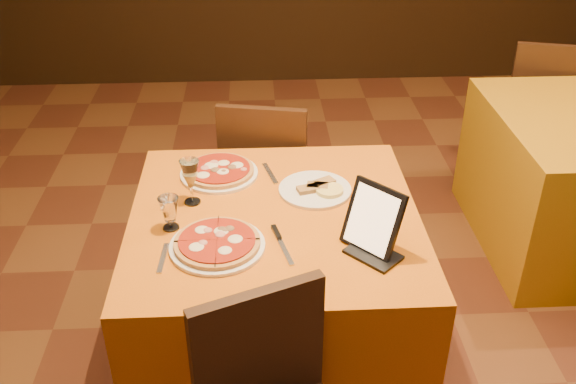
{
  "coord_description": "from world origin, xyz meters",
  "views": [
    {
      "loc": [
        -0.53,
        -1.82,
        2.09
      ],
      "look_at": [
        -0.42,
        0.2,
        0.86
      ],
      "focal_mm": 40.0,
      "sensor_mm": 36.0,
      "label": 1
    }
  ],
  "objects_px": {
    "tablet": "(373,219)",
    "chair_main_far": "(270,174)",
    "wine_glass": "(191,182)",
    "chair_side_far": "(536,105)",
    "pizza_near": "(217,244)",
    "water_glass": "(170,213)",
    "pizza_far": "(219,172)",
    "main_table": "(276,290)"
  },
  "relations": [
    {
      "from": "pizza_far",
      "to": "water_glass",
      "type": "height_order",
      "value": "water_glass"
    },
    {
      "from": "water_glass",
      "to": "chair_side_far",
      "type": "bearing_deg",
      "value": 38.81
    },
    {
      "from": "chair_main_far",
      "to": "pizza_near",
      "type": "relative_size",
      "value": 2.69
    },
    {
      "from": "main_table",
      "to": "chair_main_far",
      "type": "relative_size",
      "value": 1.21
    },
    {
      "from": "pizza_near",
      "to": "chair_main_far",
      "type": "bearing_deg",
      "value": 78.48
    },
    {
      "from": "water_glass",
      "to": "tablet",
      "type": "xyz_separation_m",
      "value": [
        0.71,
        -0.16,
        0.06
      ]
    },
    {
      "from": "wine_glass",
      "to": "tablet",
      "type": "bearing_deg",
      "value": -26.95
    },
    {
      "from": "chair_main_far",
      "to": "pizza_near",
      "type": "bearing_deg",
      "value": 89.79
    },
    {
      "from": "water_glass",
      "to": "tablet",
      "type": "distance_m",
      "value": 0.73
    },
    {
      "from": "chair_main_far",
      "to": "pizza_near",
      "type": "xyz_separation_m",
      "value": [
        -0.21,
        -1.02,
        0.31
      ]
    },
    {
      "from": "chair_main_far",
      "to": "wine_glass",
      "type": "height_order",
      "value": "wine_glass"
    },
    {
      "from": "main_table",
      "to": "pizza_far",
      "type": "distance_m",
      "value": 0.55
    },
    {
      "from": "pizza_near",
      "to": "water_glass",
      "type": "height_order",
      "value": "water_glass"
    },
    {
      "from": "main_table",
      "to": "pizza_far",
      "type": "xyz_separation_m",
      "value": [
        -0.22,
        0.31,
        0.39
      ]
    },
    {
      "from": "main_table",
      "to": "chair_main_far",
      "type": "height_order",
      "value": "chair_main_far"
    },
    {
      "from": "chair_side_far",
      "to": "pizza_near",
      "type": "xyz_separation_m",
      "value": [
        -1.92,
        -1.81,
        0.31
      ]
    },
    {
      "from": "tablet",
      "to": "chair_main_far",
      "type": "bearing_deg",
      "value": 153.97
    },
    {
      "from": "wine_glass",
      "to": "pizza_far",
      "type": "bearing_deg",
      "value": 65.55
    },
    {
      "from": "tablet",
      "to": "wine_glass",
      "type": "bearing_deg",
      "value": -160.47
    },
    {
      "from": "chair_main_far",
      "to": "water_glass",
      "type": "distance_m",
      "value": 1.04
    },
    {
      "from": "wine_glass",
      "to": "water_glass",
      "type": "relative_size",
      "value": 1.46
    },
    {
      "from": "pizza_near",
      "to": "tablet",
      "type": "distance_m",
      "value": 0.55
    },
    {
      "from": "pizza_near",
      "to": "main_table",
      "type": "bearing_deg",
      "value": 44.14
    },
    {
      "from": "main_table",
      "to": "pizza_far",
      "type": "height_order",
      "value": "pizza_far"
    },
    {
      "from": "main_table",
      "to": "water_glass",
      "type": "xyz_separation_m",
      "value": [
        -0.38,
        -0.07,
        0.44
      ]
    },
    {
      "from": "pizza_far",
      "to": "water_glass",
      "type": "bearing_deg",
      "value": -112.83
    },
    {
      "from": "chair_side_far",
      "to": "wine_glass",
      "type": "bearing_deg",
      "value": 51.25
    },
    {
      "from": "pizza_far",
      "to": "main_table",
      "type": "bearing_deg",
      "value": -54.59
    },
    {
      "from": "main_table",
      "to": "pizza_near",
      "type": "height_order",
      "value": "pizza_near"
    },
    {
      "from": "pizza_near",
      "to": "water_glass",
      "type": "relative_size",
      "value": 2.6
    },
    {
      "from": "chair_side_far",
      "to": "tablet",
      "type": "xyz_separation_m",
      "value": [
        -1.38,
        -1.84,
        0.41
      ]
    },
    {
      "from": "wine_glass",
      "to": "water_glass",
      "type": "xyz_separation_m",
      "value": [
        -0.07,
        -0.17,
        -0.03
      ]
    },
    {
      "from": "pizza_far",
      "to": "tablet",
      "type": "bearing_deg",
      "value": -44.37
    },
    {
      "from": "water_glass",
      "to": "wine_glass",
      "type": "bearing_deg",
      "value": 69.2
    },
    {
      "from": "chair_side_far",
      "to": "water_glass",
      "type": "height_order",
      "value": "chair_side_far"
    },
    {
      "from": "wine_glass",
      "to": "water_glass",
      "type": "bearing_deg",
      "value": -110.8
    },
    {
      "from": "wine_glass",
      "to": "chair_main_far",
      "type": "bearing_deg",
      "value": 66.18
    },
    {
      "from": "tablet",
      "to": "chair_side_far",
      "type": "bearing_deg",
      "value": 99.67
    },
    {
      "from": "main_table",
      "to": "wine_glass",
      "type": "bearing_deg",
      "value": 162.32
    },
    {
      "from": "water_glass",
      "to": "tablet",
      "type": "height_order",
      "value": "tablet"
    },
    {
      "from": "pizza_near",
      "to": "wine_glass",
      "type": "bearing_deg",
      "value": 109.75
    },
    {
      "from": "tablet",
      "to": "pizza_far",
      "type": "bearing_deg",
      "value": -177.89
    }
  ]
}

